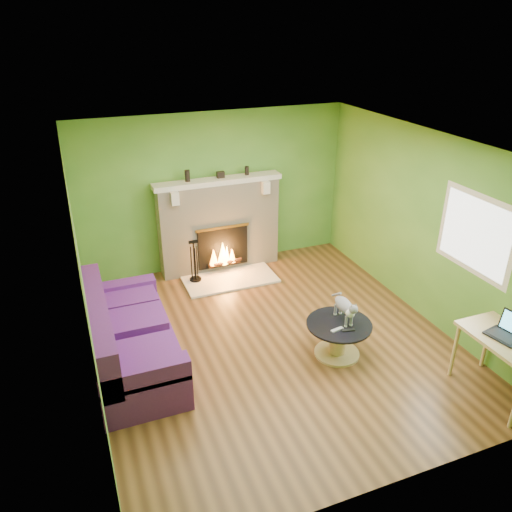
# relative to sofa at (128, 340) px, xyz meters

# --- Properties ---
(floor) EXTENTS (5.00, 5.00, 0.00)m
(floor) POSITION_rel_sofa_xyz_m (1.86, -0.16, -0.37)
(floor) COLOR #503016
(floor) RESTS_ON ground
(ceiling) EXTENTS (5.00, 5.00, 0.00)m
(ceiling) POSITION_rel_sofa_xyz_m (1.86, -0.16, 2.23)
(ceiling) COLOR white
(ceiling) RESTS_ON wall_back
(wall_back) EXTENTS (5.00, 0.00, 5.00)m
(wall_back) POSITION_rel_sofa_xyz_m (1.86, 2.34, 0.93)
(wall_back) COLOR #417E29
(wall_back) RESTS_ON floor
(wall_front) EXTENTS (5.00, 0.00, 5.00)m
(wall_front) POSITION_rel_sofa_xyz_m (1.86, -2.66, 0.93)
(wall_front) COLOR #417E29
(wall_front) RESTS_ON floor
(wall_left) EXTENTS (0.00, 5.00, 5.00)m
(wall_left) POSITION_rel_sofa_xyz_m (-0.39, -0.16, 0.93)
(wall_left) COLOR #417E29
(wall_left) RESTS_ON floor
(wall_right) EXTENTS (0.00, 5.00, 5.00)m
(wall_right) POSITION_rel_sofa_xyz_m (4.11, -0.16, 0.93)
(wall_right) COLOR #417E29
(wall_right) RESTS_ON floor
(window_frame) EXTENTS (0.00, 1.20, 1.20)m
(window_frame) POSITION_rel_sofa_xyz_m (4.10, -1.06, 1.18)
(window_frame) COLOR silver
(window_frame) RESTS_ON wall_right
(window_pane) EXTENTS (0.00, 1.06, 1.06)m
(window_pane) POSITION_rel_sofa_xyz_m (4.09, -1.06, 1.18)
(window_pane) COLOR white
(window_pane) RESTS_ON wall_right
(fireplace) EXTENTS (2.10, 0.46, 1.58)m
(fireplace) POSITION_rel_sofa_xyz_m (1.86, 2.15, 0.40)
(fireplace) COLOR beige
(fireplace) RESTS_ON floor
(hearth) EXTENTS (1.50, 0.75, 0.03)m
(hearth) POSITION_rel_sofa_xyz_m (1.86, 1.64, -0.35)
(hearth) COLOR beige
(hearth) RESTS_ON floor
(mantel) EXTENTS (2.10, 0.28, 0.08)m
(mantel) POSITION_rel_sofa_xyz_m (1.86, 2.13, 1.17)
(mantel) COLOR beige
(mantel) RESTS_ON fireplace
(sofa) EXTENTS (0.96, 2.12, 0.95)m
(sofa) POSITION_rel_sofa_xyz_m (0.00, 0.00, 0.00)
(sofa) COLOR #4F1B69
(sofa) RESTS_ON floor
(coffee_table) EXTENTS (0.82, 0.82, 0.46)m
(coffee_table) POSITION_rel_sofa_xyz_m (2.49, -0.75, -0.10)
(coffee_table) COLOR tan
(coffee_table) RESTS_ON floor
(desk) EXTENTS (0.59, 1.02, 0.75)m
(desk) POSITION_rel_sofa_xyz_m (3.81, -2.06, 0.29)
(desk) COLOR tan
(desk) RESTS_ON floor
(cat) EXTENTS (0.24, 0.58, 0.36)m
(cat) POSITION_rel_sofa_xyz_m (2.57, -0.70, 0.28)
(cat) COLOR slate
(cat) RESTS_ON coffee_table
(remote_silver) EXTENTS (0.18, 0.07, 0.02)m
(remote_silver) POSITION_rel_sofa_xyz_m (2.39, -0.87, 0.10)
(remote_silver) COLOR #97979A
(remote_silver) RESTS_ON coffee_table
(remote_black) EXTENTS (0.17, 0.07, 0.02)m
(remote_black) POSITION_rel_sofa_xyz_m (2.51, -0.93, 0.10)
(remote_black) COLOR black
(remote_black) RESTS_ON coffee_table
(laptop) EXTENTS (0.37, 0.40, 0.26)m
(laptop) POSITION_rel_sofa_xyz_m (3.79, -2.01, 0.52)
(laptop) COLOR black
(laptop) RESTS_ON desk
(fire_tools) EXTENTS (0.19, 0.19, 0.71)m
(fire_tools) POSITION_rel_sofa_xyz_m (1.31, 1.79, 0.02)
(fire_tools) COLOR black
(fire_tools) RESTS_ON hearth
(mantel_vase_left) EXTENTS (0.08, 0.08, 0.18)m
(mantel_vase_left) POSITION_rel_sofa_xyz_m (1.37, 2.16, 1.30)
(mantel_vase_left) COLOR black
(mantel_vase_left) RESTS_ON mantel
(mantel_vase_right) EXTENTS (0.07, 0.07, 0.14)m
(mantel_vase_right) POSITION_rel_sofa_xyz_m (2.36, 2.16, 1.28)
(mantel_vase_right) COLOR black
(mantel_vase_right) RESTS_ON mantel
(mantel_box) EXTENTS (0.12, 0.08, 0.10)m
(mantel_box) POSITION_rel_sofa_xyz_m (1.91, 2.16, 1.26)
(mantel_box) COLOR black
(mantel_box) RESTS_ON mantel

